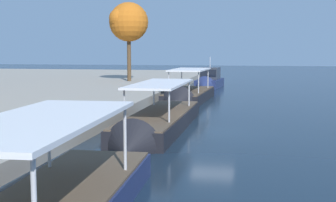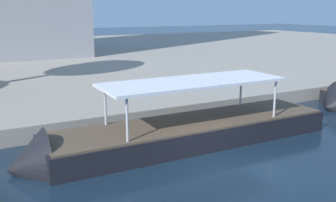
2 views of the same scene
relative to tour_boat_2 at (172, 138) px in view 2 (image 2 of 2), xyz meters
The scene contains 3 objects.
ground_plane 3.22m from the tour_boat_2, 77.26° to the right, with size 220.00×220.00×0.00m, color #142333.
dock_promenade 30.59m from the tour_boat_2, 88.68° to the left, with size 120.00×55.00×0.80m, color gray.
tour_boat_2 is the anchor object (origin of this frame).
Camera 2 is at (-8.19, -10.34, 5.66)m, focal length 40.90 mm.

